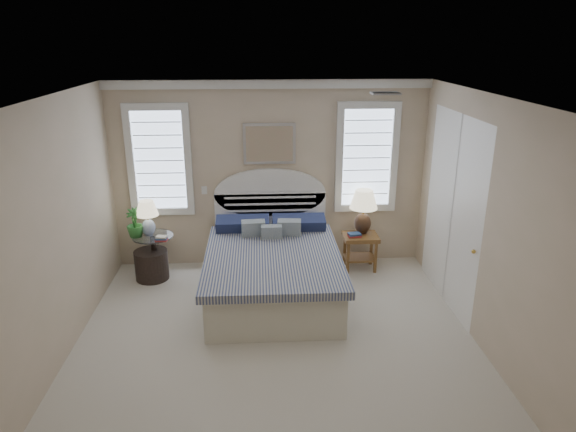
# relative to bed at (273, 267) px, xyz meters

# --- Properties ---
(floor) EXTENTS (4.50, 5.00, 0.01)m
(floor) POSITION_rel_bed_xyz_m (0.00, -1.46, -0.39)
(floor) COLOR #B4AD9A
(floor) RESTS_ON ground
(ceiling) EXTENTS (4.50, 5.00, 0.01)m
(ceiling) POSITION_rel_bed_xyz_m (0.00, -1.46, 2.31)
(ceiling) COLOR silver
(ceiling) RESTS_ON wall_back
(wall_back) EXTENTS (4.50, 0.02, 2.70)m
(wall_back) POSITION_rel_bed_xyz_m (0.00, 1.04, 0.96)
(wall_back) COLOR #BDAC8E
(wall_back) RESTS_ON floor
(wall_left) EXTENTS (0.02, 5.00, 2.70)m
(wall_left) POSITION_rel_bed_xyz_m (-2.25, -1.46, 0.96)
(wall_left) COLOR #BDAC8E
(wall_left) RESTS_ON floor
(wall_right) EXTENTS (0.02, 5.00, 2.70)m
(wall_right) POSITION_rel_bed_xyz_m (2.25, -1.46, 0.96)
(wall_right) COLOR #BDAC8E
(wall_right) RESTS_ON floor
(crown_molding) EXTENTS (4.50, 0.08, 0.12)m
(crown_molding) POSITION_rel_bed_xyz_m (0.00, 1.00, 2.25)
(crown_molding) COLOR silver
(crown_molding) RESTS_ON wall_back
(hvac_vent) EXTENTS (0.30, 0.20, 0.02)m
(hvac_vent) POSITION_rel_bed_xyz_m (1.20, -0.66, 2.29)
(hvac_vent) COLOR #B2B2B2
(hvac_vent) RESTS_ON ceiling
(switch_plate) EXTENTS (0.08, 0.01, 0.12)m
(switch_plate) POSITION_rel_bed_xyz_m (-0.95, 1.03, 0.76)
(switch_plate) COLOR silver
(switch_plate) RESTS_ON wall_back
(window_left) EXTENTS (0.90, 0.06, 1.60)m
(window_left) POSITION_rel_bed_xyz_m (-1.55, 1.02, 1.21)
(window_left) COLOR silver
(window_left) RESTS_ON wall_back
(window_right) EXTENTS (0.90, 0.06, 1.60)m
(window_right) POSITION_rel_bed_xyz_m (1.40, 1.02, 1.21)
(window_right) COLOR silver
(window_right) RESTS_ON wall_back
(painting) EXTENTS (0.74, 0.04, 0.58)m
(painting) POSITION_rel_bed_xyz_m (0.00, 1.00, 1.43)
(painting) COLOR silver
(painting) RESTS_ON wall_back
(closet_door) EXTENTS (0.02, 1.80, 2.40)m
(closet_door) POSITION_rel_bed_xyz_m (2.23, -0.26, 0.81)
(closet_door) COLOR white
(closet_door) RESTS_ON floor
(bed) EXTENTS (1.72, 2.28, 1.47)m
(bed) POSITION_rel_bed_xyz_m (0.00, 0.00, 0.00)
(bed) COLOR silver
(bed) RESTS_ON floor
(side_table_left) EXTENTS (0.56, 0.56, 0.63)m
(side_table_left) POSITION_rel_bed_xyz_m (-1.65, 0.59, 0.00)
(side_table_left) COLOR black
(side_table_left) RESTS_ON floor
(nightstand_right) EXTENTS (0.50, 0.40, 0.53)m
(nightstand_right) POSITION_rel_bed_xyz_m (1.30, 0.69, 0.00)
(nightstand_right) COLOR brown
(nightstand_right) RESTS_ON floor
(floor_pot) EXTENTS (0.51, 0.51, 0.42)m
(floor_pot) POSITION_rel_bed_xyz_m (-1.69, 0.54, -0.17)
(floor_pot) COLOR black
(floor_pot) RESTS_ON floor
(lamp_left) EXTENTS (0.35, 0.35, 0.51)m
(lamp_left) POSITION_rel_bed_xyz_m (-1.70, 0.62, 0.55)
(lamp_left) COLOR white
(lamp_left) RESTS_ON side_table_left
(lamp_right) EXTENTS (0.43, 0.43, 0.66)m
(lamp_right) POSITION_rel_bed_xyz_m (1.34, 0.79, 0.54)
(lamp_right) COLOR black
(lamp_right) RESTS_ON nightstand_right
(potted_plant) EXTENTS (0.29, 0.29, 0.40)m
(potted_plant) POSITION_rel_bed_xyz_m (-1.87, 0.56, 0.45)
(potted_plant) COLOR #3B7F32
(potted_plant) RESTS_ON side_table_left
(books_left) EXTENTS (0.17, 0.13, 0.06)m
(books_left) POSITION_rel_bed_xyz_m (-1.49, 0.40, 0.27)
(books_left) COLOR #AB2C2A
(books_left) RESTS_ON side_table_left
(books_right) EXTENTS (0.19, 0.14, 0.05)m
(books_right) POSITION_rel_bed_xyz_m (1.20, 0.65, 0.17)
(books_right) COLOR #AB2C2A
(books_right) RESTS_ON nightstand_right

